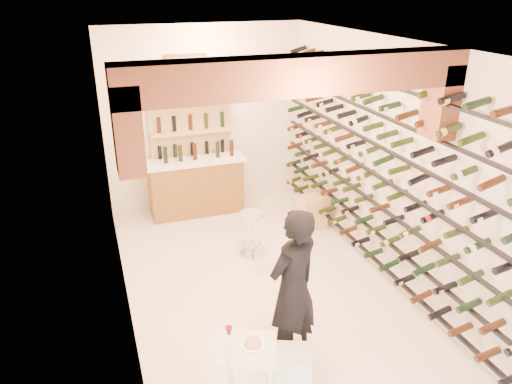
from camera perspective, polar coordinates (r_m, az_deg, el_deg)
ground at (r=6.78m, az=0.85°, el=-11.11°), size 6.00×6.00×0.00m
room_shell at (r=5.58m, az=1.90°, el=6.84°), size 3.52×6.02×3.21m
wine_rack at (r=6.69m, az=13.37°, el=2.70°), size 0.32×5.70×2.56m
back_counter at (r=8.71m, az=-6.96°, el=0.88°), size 1.70×0.62×1.29m
back_shelving at (r=8.72m, az=-7.51°, el=5.31°), size 1.40×0.31×2.73m
tasting_table at (r=4.83m, az=-0.87°, el=-18.67°), size 0.66×0.66×0.88m
white_stool at (r=5.27m, az=4.23°, el=-19.93°), size 0.47×0.47×0.45m
person at (r=5.21m, az=4.29°, el=-11.04°), size 0.77×0.66×1.79m
chrome_barstool at (r=7.34m, az=-0.50°, el=-4.51°), size 0.36×0.36×0.71m
crate_lower at (r=8.35m, az=6.50°, el=-3.15°), size 0.48×0.37×0.27m
crate_upper at (r=8.23m, az=6.59°, el=-1.42°), size 0.53×0.40×0.29m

